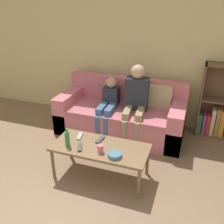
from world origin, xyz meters
name	(u,v)px	position (x,y,z in m)	size (l,w,h in m)	color
wall_back	(138,47)	(0.00, 2.81, 1.30)	(12.00, 0.06, 2.60)	beige
couch	(122,115)	(-0.08, 2.24, 0.29)	(2.01, 0.89, 0.84)	#D1707F
bookshelf	(221,108)	(1.42, 2.66, 0.46)	(0.75, 0.28, 1.17)	brown
coffee_table	(100,149)	(0.02, 1.06, 0.39)	(1.16, 0.53, 0.43)	brown
person_adult	(136,97)	(0.17, 2.16, 0.67)	(0.36, 0.64, 1.15)	#9E8966
person_child	(108,103)	(-0.26, 2.11, 0.53)	(0.26, 0.63, 0.92)	#476693
cup_near	(100,149)	(0.07, 0.95, 0.48)	(0.07, 0.07, 0.10)	pink
tv_remote_0	(100,140)	(-0.03, 1.19, 0.44)	(0.07, 0.17, 0.02)	#47474C
tv_remote_1	(80,136)	(-0.31, 1.18, 0.44)	(0.08, 0.18, 0.02)	#B7B7BC
tv_remote_2	(80,147)	(-0.19, 0.95, 0.44)	(0.11, 0.17, 0.02)	#47474C
snack_bowl	(115,155)	(0.25, 0.92, 0.45)	(0.16, 0.16, 0.05)	teal
bottle	(67,139)	(-0.35, 0.94, 0.53)	(0.06, 0.06, 0.24)	#33844C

